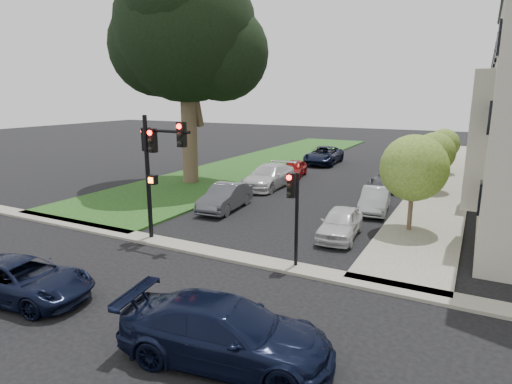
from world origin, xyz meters
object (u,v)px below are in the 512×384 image
at_px(car_parked_0, 340,223).
at_px(car_parked_1, 375,200).
at_px(car_parked_5, 225,197).
at_px(car_parked_7, 294,168).
at_px(traffic_signal_main, 155,156).
at_px(car_parked_8, 324,155).
at_px(eucalyptus, 185,31).
at_px(car_parked_4, 417,158).
at_px(traffic_signal_secondary, 294,202).
at_px(small_tree_a, 414,168).
at_px(car_cross_near, 22,280).
at_px(car_parked_6, 269,176).
at_px(small_tree_b, 434,153).
at_px(car_cross_far, 225,332).
at_px(car_parked_2, 391,179).
at_px(small_tree_c, 444,144).

relative_size(car_parked_0, car_parked_1, 0.98).
relative_size(car_parked_5, car_parked_7, 1.15).
bearing_deg(traffic_signal_main, car_parked_8, 91.31).
distance_m(eucalyptus, car_parked_1, 16.83).
height_order(car_parked_4, car_parked_5, car_parked_5).
distance_m(car_parked_1, car_parked_8, 16.51).
distance_m(car_parked_0, car_parked_1, 5.08).
distance_m(traffic_signal_main, traffic_signal_secondary, 6.50).
xyz_separation_m(small_tree_a, car_cross_near, (-9.75, -12.69, -2.40)).
xyz_separation_m(small_tree_a, car_parked_6, (-10.10, 5.69, -2.25)).
bearing_deg(traffic_signal_main, traffic_signal_secondary, -0.38).
xyz_separation_m(small_tree_b, car_cross_far, (-2.40, -21.79, -1.85)).
bearing_deg(car_parked_6, car_cross_far, -67.10).
height_order(car_parked_1, car_parked_8, car_parked_8).
distance_m(small_tree_a, car_parked_2, 9.96).
relative_size(car_parked_0, car_parked_4, 0.89).
bearing_deg(traffic_signal_secondary, car_parked_4, 88.25).
relative_size(car_cross_far, car_parked_6, 0.97).
xyz_separation_m(car_parked_6, car_parked_8, (-0.02, 11.62, 0.01)).
bearing_deg(car_parked_5, eucalyptus, 135.13).
bearing_deg(traffic_signal_secondary, car_parked_0, 82.47).
bearing_deg(car_parked_1, traffic_signal_main, -135.03).
distance_m(small_tree_a, car_parked_7, 14.56).
bearing_deg(car_parked_5, small_tree_b, 40.51).
bearing_deg(car_parked_6, car_parked_4, 62.87).
xyz_separation_m(car_parked_6, car_parked_7, (-0.00, 4.53, -0.14)).
relative_size(small_tree_b, car_parked_0, 1.00).
height_order(small_tree_c, car_parked_8, small_tree_c).
distance_m(car_cross_far, car_parked_7, 23.96).
height_order(traffic_signal_main, car_parked_8, traffic_signal_main).
bearing_deg(car_parked_6, car_parked_8, 90.01).
height_order(eucalyptus, car_parked_7, eucalyptus).
bearing_deg(car_parked_4, car_parked_7, -130.68).
bearing_deg(small_tree_c, car_parked_0, -97.91).
bearing_deg(traffic_signal_secondary, traffic_signal_main, 179.62).
bearing_deg(car_parked_4, car_cross_near, -107.05).
distance_m(eucalyptus, traffic_signal_secondary, 18.44).
distance_m(eucalyptus, car_parked_5, 12.55).
bearing_deg(small_tree_b, car_parked_0, -102.84).
bearing_deg(traffic_signal_secondary, car_cross_near, -136.39).
distance_m(small_tree_a, car_parked_6, 11.80).
xyz_separation_m(eucalyptus, car_parked_2, (13.23, 4.91, -9.81)).
bearing_deg(small_tree_b, car_parked_6, -160.20).
relative_size(traffic_signal_main, car_cross_near, 1.18).
height_order(small_tree_b, car_cross_near, small_tree_b).
bearing_deg(car_parked_1, car_parked_5, -161.61).
xyz_separation_m(small_tree_b, car_parked_6, (-10.10, -3.63, -1.83)).
distance_m(traffic_signal_main, car_parked_4, 28.35).
bearing_deg(small_tree_b, traffic_signal_main, -121.33).
xyz_separation_m(car_cross_far, car_parked_8, (-7.72, 29.78, 0.03)).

